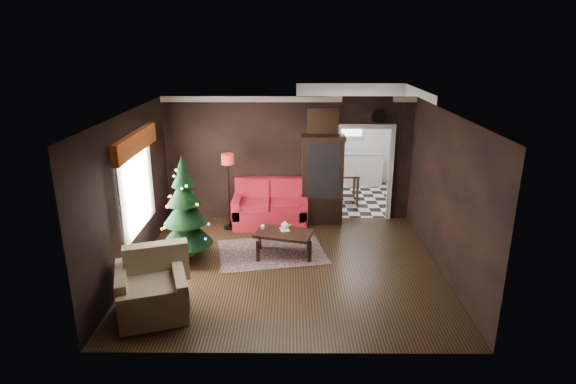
{
  "coord_description": "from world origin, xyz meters",
  "views": [
    {
      "loc": [
        0.06,
        -7.85,
        3.99
      ],
      "look_at": [
        0.0,
        0.9,
        1.15
      ],
      "focal_mm": 29.66,
      "sensor_mm": 36.0,
      "label": 1
    }
  ],
  "objects_px": {
    "kitchen_table": "(344,187)",
    "coffee_table": "(284,244)",
    "armchair": "(151,287)",
    "loveseat": "(270,204)",
    "christmas_tree": "(185,207)",
    "floor_lamp": "(229,192)",
    "teapot": "(285,226)",
    "curio_cabinet": "(322,182)",
    "wall_clock": "(379,116)"
  },
  "relations": [
    {
      "from": "armchair",
      "to": "teapot",
      "type": "bearing_deg",
      "value": 29.78
    },
    {
      "from": "loveseat",
      "to": "coffee_table",
      "type": "height_order",
      "value": "loveseat"
    },
    {
      "from": "curio_cabinet",
      "to": "wall_clock",
      "type": "bearing_deg",
      "value": 8.53
    },
    {
      "from": "loveseat",
      "to": "curio_cabinet",
      "type": "xyz_separation_m",
      "value": [
        1.15,
        0.22,
        0.45
      ]
    },
    {
      "from": "kitchen_table",
      "to": "curio_cabinet",
      "type": "bearing_deg",
      "value": -114.44
    },
    {
      "from": "christmas_tree",
      "to": "armchair",
      "type": "xyz_separation_m",
      "value": [
        -0.15,
        -1.86,
        -0.59
      ]
    },
    {
      "from": "coffee_table",
      "to": "kitchen_table",
      "type": "distance_m",
      "value": 3.54
    },
    {
      "from": "floor_lamp",
      "to": "christmas_tree",
      "type": "height_order",
      "value": "christmas_tree"
    },
    {
      "from": "floor_lamp",
      "to": "coffee_table",
      "type": "height_order",
      "value": "floor_lamp"
    },
    {
      "from": "curio_cabinet",
      "to": "teapot",
      "type": "relative_size",
      "value": 11.08
    },
    {
      "from": "teapot",
      "to": "loveseat",
      "type": "bearing_deg",
      "value": 103.25
    },
    {
      "from": "loveseat",
      "to": "kitchen_table",
      "type": "relative_size",
      "value": 2.27
    },
    {
      "from": "christmas_tree",
      "to": "armchair",
      "type": "bearing_deg",
      "value": -94.55
    },
    {
      "from": "floor_lamp",
      "to": "teapot",
      "type": "bearing_deg",
      "value": -46.24
    },
    {
      "from": "armchair",
      "to": "kitchen_table",
      "type": "height_order",
      "value": "armchair"
    },
    {
      "from": "teapot",
      "to": "armchair",
      "type": "bearing_deg",
      "value": -132.03
    },
    {
      "from": "christmas_tree",
      "to": "floor_lamp",
      "type": "bearing_deg",
      "value": 69.46
    },
    {
      "from": "teapot",
      "to": "curio_cabinet",
      "type": "bearing_deg",
      "value": 63.91
    },
    {
      "from": "coffee_table",
      "to": "wall_clock",
      "type": "height_order",
      "value": "wall_clock"
    },
    {
      "from": "floor_lamp",
      "to": "armchair",
      "type": "height_order",
      "value": "floor_lamp"
    },
    {
      "from": "curio_cabinet",
      "to": "kitchen_table",
      "type": "xyz_separation_m",
      "value": [
        0.65,
        1.43,
        -0.57
      ]
    },
    {
      "from": "christmas_tree",
      "to": "coffee_table",
      "type": "height_order",
      "value": "christmas_tree"
    },
    {
      "from": "wall_clock",
      "to": "armchair",
      "type": "bearing_deg",
      "value": -134.71
    },
    {
      "from": "kitchen_table",
      "to": "christmas_tree",
      "type": "bearing_deg",
      "value": -133.87
    },
    {
      "from": "wall_clock",
      "to": "kitchen_table",
      "type": "bearing_deg",
      "value": 113.75
    },
    {
      "from": "loveseat",
      "to": "floor_lamp",
      "type": "distance_m",
      "value": 0.95
    },
    {
      "from": "floor_lamp",
      "to": "teapot",
      "type": "distance_m",
      "value": 1.78
    },
    {
      "from": "armchair",
      "to": "coffee_table",
      "type": "relative_size",
      "value": 1.01
    },
    {
      "from": "armchair",
      "to": "coffee_table",
      "type": "xyz_separation_m",
      "value": [
        1.95,
        2.05,
        -0.21
      ]
    },
    {
      "from": "loveseat",
      "to": "wall_clock",
      "type": "xyz_separation_m",
      "value": [
        2.35,
        0.4,
        1.88
      ]
    },
    {
      "from": "kitchen_table",
      "to": "coffee_table",
      "type": "bearing_deg",
      "value": -114.61
    },
    {
      "from": "loveseat",
      "to": "christmas_tree",
      "type": "bearing_deg",
      "value": -130.03
    },
    {
      "from": "armchair",
      "to": "wall_clock",
      "type": "relative_size",
      "value": 3.29
    },
    {
      "from": "wall_clock",
      "to": "loveseat",
      "type": "bearing_deg",
      "value": -170.34
    },
    {
      "from": "floor_lamp",
      "to": "wall_clock",
      "type": "distance_m",
      "value": 3.63
    },
    {
      "from": "armchair",
      "to": "kitchen_table",
      "type": "distance_m",
      "value": 6.28
    },
    {
      "from": "armchair",
      "to": "teapot",
      "type": "xyz_separation_m",
      "value": [
        1.96,
        2.18,
        0.1
      ]
    },
    {
      "from": "christmas_tree",
      "to": "armchair",
      "type": "relative_size",
      "value": 1.72
    },
    {
      "from": "floor_lamp",
      "to": "loveseat",
      "type": "bearing_deg",
      "value": 10.6
    },
    {
      "from": "armchair",
      "to": "teapot",
      "type": "height_order",
      "value": "armchair"
    },
    {
      "from": "floor_lamp",
      "to": "kitchen_table",
      "type": "bearing_deg",
      "value": 34.1
    },
    {
      "from": "curio_cabinet",
      "to": "coffee_table",
      "type": "bearing_deg",
      "value": -114.74
    },
    {
      "from": "armchair",
      "to": "coffee_table",
      "type": "height_order",
      "value": "armchair"
    },
    {
      "from": "curio_cabinet",
      "to": "kitchen_table",
      "type": "bearing_deg",
      "value": 65.56
    },
    {
      "from": "christmas_tree",
      "to": "teapot",
      "type": "xyz_separation_m",
      "value": [
        1.82,
        0.32,
        -0.49
      ]
    },
    {
      "from": "floor_lamp",
      "to": "armchair",
      "type": "relative_size",
      "value": 1.6
    },
    {
      "from": "christmas_tree",
      "to": "coffee_table",
      "type": "bearing_deg",
      "value": 6.11
    },
    {
      "from": "armchair",
      "to": "wall_clock",
      "type": "height_order",
      "value": "wall_clock"
    },
    {
      "from": "curio_cabinet",
      "to": "wall_clock",
      "type": "height_order",
      "value": "wall_clock"
    },
    {
      "from": "wall_clock",
      "to": "floor_lamp",
      "type": "bearing_deg",
      "value": -170.08
    }
  ]
}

